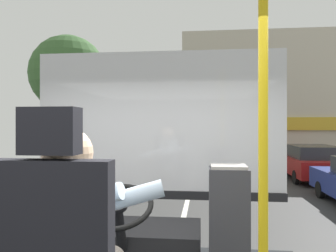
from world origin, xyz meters
TOP-DOWN VIEW (x-y plane):
  - ground at (0.00, 8.80)m, footprint 18.00×44.00m
  - bus_driver at (-0.12, -0.27)m, footprint 0.78×0.54m
  - steering_console at (-0.12, 0.90)m, footprint 1.10×0.95m
  - handrail_pole at (0.73, -0.16)m, footprint 0.04×0.04m
  - fare_box at (0.62, 0.59)m, footprint 0.26×0.25m
  - windshield_panel at (0.00, 1.62)m, footprint 2.50×0.08m
  - street_tree at (-4.50, 10.02)m, footprint 2.79×2.79m
  - shop_building at (4.46, 17.20)m, footprint 10.17×5.67m
  - parked_car_red at (4.47, 11.48)m, footprint 1.91×4.33m
  - parked_car_silver at (4.90, 16.27)m, footprint 2.02×4.17m
  - parked_car_charcoal at (4.67, 23.21)m, footprint 1.95×3.88m

SIDE VIEW (x-z plane):
  - ground at x=0.00m, z-range -0.05..0.00m
  - parked_car_silver at x=4.90m, z-range 0.02..1.25m
  - parked_car_charcoal at x=4.67m, z-range 0.02..1.30m
  - parked_car_red at x=4.47m, z-range 0.02..1.30m
  - steering_console at x=-0.12m, z-range 0.64..1.42m
  - fare_box at x=0.62m, z-range 0.81..1.74m
  - bus_driver at x=-0.12m, z-range 1.12..1.91m
  - handrail_pole at x=0.73m, z-range 0.81..2.89m
  - windshield_panel at x=0.00m, z-range 1.12..2.60m
  - shop_building at x=4.46m, z-range 0.00..6.60m
  - street_tree at x=-4.50m, z-range 1.24..6.56m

